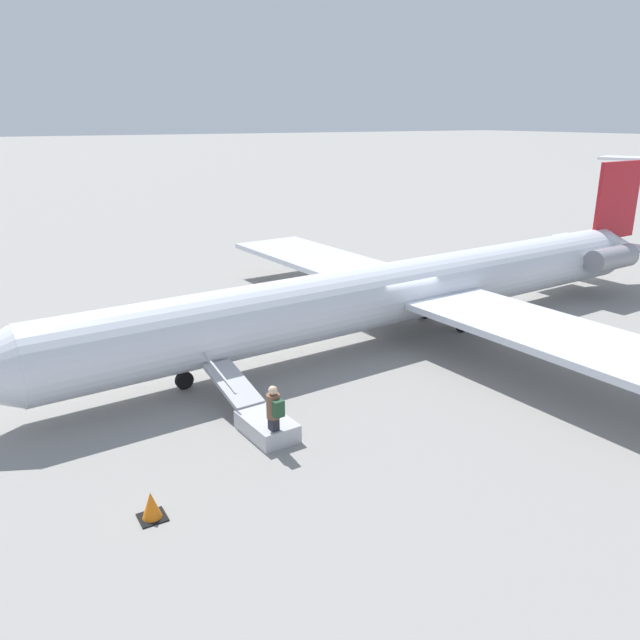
{
  "coord_description": "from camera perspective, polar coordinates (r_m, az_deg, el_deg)",
  "views": [
    {
      "loc": [
        14.23,
        18.54,
        8.27
      ],
      "look_at": [
        3.98,
        1.04,
        1.65
      ],
      "focal_mm": 35.0,
      "sensor_mm": 36.0,
      "label": 1
    }
  ],
  "objects": [
    {
      "name": "passenger",
      "position": [
        16.31,
        -4.22,
        -8.45
      ],
      "size": [
        0.36,
        0.55,
        1.74
      ],
      "rotation": [
        0.0,
        0.0,
        -1.5
      ],
      "color": "#23232D",
      "rests_on": "ground"
    },
    {
      "name": "boarding_stairs",
      "position": [
        17.54,
        -5.55,
        -8.83
      ],
      "size": [
        1.3,
        4.07,
        1.6
      ],
      "rotation": [
        0.0,
        0.0,
        -1.5
      ],
      "color": "#B2B2B7",
      "rests_on": "ground"
    },
    {
      "name": "airplane_main",
      "position": [
        24.83,
        8.51,
        2.89
      ],
      "size": [
        32.69,
        25.18,
        6.23
      ],
      "rotation": [
        0.0,
        0.0,
        0.07
      ],
      "color": "silver",
      "rests_on": "ground"
    },
    {
      "name": "ground_plane",
      "position": [
        24.79,
        6.74,
        -1.55
      ],
      "size": [
        600.0,
        600.0,
        0.0
      ],
      "primitive_type": "plane",
      "color": "gray"
    },
    {
      "name": "traffic_cone_near_stairs",
      "position": [
        14.46,
        -15.16,
        -16.11
      ],
      "size": [
        0.58,
        0.58,
        0.64
      ],
      "color": "black",
      "rests_on": "ground"
    }
  ]
}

